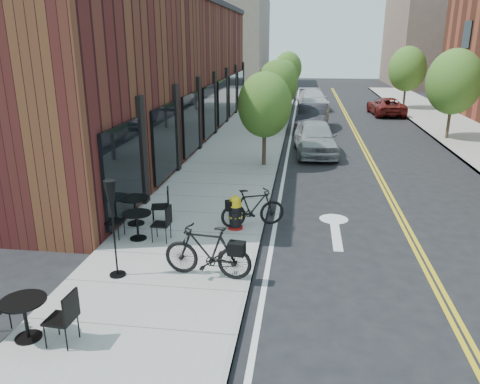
{
  "coord_description": "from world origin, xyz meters",
  "views": [
    {
      "loc": [
        1.0,
        -9.98,
        5.04
      ],
      "look_at": [
        -0.71,
        2.44,
        1.0
      ],
      "focal_mm": 35.0,
      "sensor_mm": 36.0,
      "label": 1
    }
  ],
  "objects_px": {
    "bicycle_left": "(207,251)",
    "parked_car_c": "(313,99)",
    "bistro_set_c": "(137,222)",
    "parked_car_a": "(315,138)",
    "patio_umbrella": "(112,209)",
    "bicycle_right": "(253,208)",
    "fire_hydrant": "(235,213)",
    "bistro_set_a": "(25,314)",
    "parked_car_far": "(386,106)",
    "bistro_set_b": "(135,207)",
    "parked_car_b": "(313,117)"
  },
  "relations": [
    {
      "from": "bistro_set_a",
      "to": "bistro_set_c",
      "type": "xyz_separation_m",
      "value": [
        0.42,
        4.41,
        -0.02
      ]
    },
    {
      "from": "bicycle_right",
      "to": "bistro_set_a",
      "type": "height_order",
      "value": "bicycle_right"
    },
    {
      "from": "patio_umbrella",
      "to": "bistro_set_b",
      "type": "bearing_deg",
      "value": 102.36
    },
    {
      "from": "patio_umbrella",
      "to": "parked_car_a",
      "type": "relative_size",
      "value": 0.48
    },
    {
      "from": "bicycle_left",
      "to": "parked_car_c",
      "type": "bearing_deg",
      "value": -178.71
    },
    {
      "from": "bistro_set_b",
      "to": "parked_car_a",
      "type": "bearing_deg",
      "value": 46.91
    },
    {
      "from": "bicycle_left",
      "to": "bistro_set_a",
      "type": "height_order",
      "value": "bicycle_left"
    },
    {
      "from": "bistro_set_b",
      "to": "patio_umbrella",
      "type": "height_order",
      "value": "patio_umbrella"
    },
    {
      "from": "bicycle_right",
      "to": "bistro_set_b",
      "type": "height_order",
      "value": "bicycle_right"
    },
    {
      "from": "parked_car_b",
      "to": "bistro_set_a",
      "type": "bearing_deg",
      "value": -97.09
    },
    {
      "from": "bistro_set_a",
      "to": "bicycle_right",
      "type": "bearing_deg",
      "value": 63.13
    },
    {
      "from": "parked_car_c",
      "to": "parked_car_a",
      "type": "bearing_deg",
      "value": -96.8
    },
    {
      "from": "parked_car_b",
      "to": "bicycle_right",
      "type": "bearing_deg",
      "value": -90.31
    },
    {
      "from": "parked_car_b",
      "to": "parked_car_c",
      "type": "xyz_separation_m",
      "value": [
        0.08,
        9.11,
        -0.02
      ]
    },
    {
      "from": "fire_hydrant",
      "to": "bistro_set_b",
      "type": "xyz_separation_m",
      "value": [
        -2.84,
        -0.05,
        0.06
      ]
    },
    {
      "from": "bicycle_right",
      "to": "parked_car_b",
      "type": "relative_size",
      "value": 0.39
    },
    {
      "from": "bistro_set_a",
      "to": "bistro_set_b",
      "type": "height_order",
      "value": "bistro_set_b"
    },
    {
      "from": "bistro_set_c",
      "to": "parked_car_a",
      "type": "distance_m",
      "value": 11.91
    },
    {
      "from": "patio_umbrella",
      "to": "fire_hydrant",
      "type": "bearing_deg",
      "value": 54.49
    },
    {
      "from": "bicycle_right",
      "to": "bicycle_left",
      "type": "bearing_deg",
      "value": 144.72
    },
    {
      "from": "patio_umbrella",
      "to": "bistro_set_a",
      "type": "bearing_deg",
      "value": -105.24
    },
    {
      "from": "fire_hydrant",
      "to": "parked_car_a",
      "type": "bearing_deg",
      "value": 67.18
    },
    {
      "from": "patio_umbrella",
      "to": "parked_car_b",
      "type": "relative_size",
      "value": 0.47
    },
    {
      "from": "bistro_set_a",
      "to": "bistro_set_c",
      "type": "distance_m",
      "value": 4.43
    },
    {
      "from": "bicycle_right",
      "to": "parked_car_c",
      "type": "relative_size",
      "value": 0.36
    },
    {
      "from": "bistro_set_c",
      "to": "parked_car_far",
      "type": "bearing_deg",
      "value": 69.17
    },
    {
      "from": "bicycle_right",
      "to": "bistro_set_b",
      "type": "xyz_separation_m",
      "value": [
        -3.3,
        -0.27,
        -0.04
      ]
    },
    {
      "from": "bistro_set_a",
      "to": "parked_car_c",
      "type": "bearing_deg",
      "value": 83.74
    },
    {
      "from": "bicycle_left",
      "to": "bicycle_right",
      "type": "relative_size",
      "value": 1.08
    },
    {
      "from": "bistro_set_b",
      "to": "bicycle_right",
      "type": "bearing_deg",
      "value": -11.04
    },
    {
      "from": "bistro_set_a",
      "to": "patio_umbrella",
      "type": "height_order",
      "value": "patio_umbrella"
    },
    {
      "from": "bistro_set_c",
      "to": "patio_umbrella",
      "type": "height_order",
      "value": "patio_umbrella"
    },
    {
      "from": "bistro_set_c",
      "to": "parked_car_c",
      "type": "relative_size",
      "value": 0.34
    },
    {
      "from": "bistro_set_a",
      "to": "parked_car_a",
      "type": "xyz_separation_m",
      "value": [
        5.16,
        15.34,
        0.17
      ]
    },
    {
      "from": "parked_car_far",
      "to": "bistro_set_a",
      "type": "bearing_deg",
      "value": 65.85
    },
    {
      "from": "bistro_set_c",
      "to": "patio_umbrella",
      "type": "xyz_separation_m",
      "value": [
        0.23,
        -2.0,
        1.09
      ]
    },
    {
      "from": "bistro_set_a",
      "to": "parked_car_c",
      "type": "height_order",
      "value": "parked_car_c"
    },
    {
      "from": "bicycle_right",
      "to": "parked_car_far",
      "type": "xyz_separation_m",
      "value": [
        7.07,
        22.72,
        -0.04
      ]
    },
    {
      "from": "bicycle_left",
      "to": "patio_umbrella",
      "type": "xyz_separation_m",
      "value": [
        -1.99,
        -0.24,
        0.97
      ]
    },
    {
      "from": "parked_car_b",
      "to": "bicycle_left",
      "type": "bearing_deg",
      "value": -91.24
    },
    {
      "from": "bistro_set_a",
      "to": "bicycle_left",
      "type": "bearing_deg",
      "value": 48.37
    },
    {
      "from": "bistro_set_b",
      "to": "parked_car_a",
      "type": "xyz_separation_m",
      "value": [
        5.16,
        9.92,
        0.15
      ]
    },
    {
      "from": "patio_umbrella",
      "to": "parked_car_far",
      "type": "relative_size",
      "value": 0.48
    },
    {
      "from": "parked_car_a",
      "to": "bicycle_right",
      "type": "bearing_deg",
      "value": -105.49
    },
    {
      "from": "parked_car_a",
      "to": "parked_car_far",
      "type": "bearing_deg",
      "value": 63.64
    },
    {
      "from": "fire_hydrant",
      "to": "parked_car_a",
      "type": "xyz_separation_m",
      "value": [
        2.32,
        9.87,
        0.2
      ]
    },
    {
      "from": "fire_hydrant",
      "to": "bicycle_left",
      "type": "height_order",
      "value": "bicycle_left"
    },
    {
      "from": "bistro_set_c",
      "to": "parked_car_far",
      "type": "xyz_separation_m",
      "value": [
        9.94,
        23.99,
        0.04
      ]
    },
    {
      "from": "patio_umbrella",
      "to": "bicycle_right",
      "type": "bearing_deg",
      "value": 51.02
    },
    {
      "from": "bicycle_left",
      "to": "parked_car_b",
      "type": "distance_m",
      "value": 19.31
    }
  ]
}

